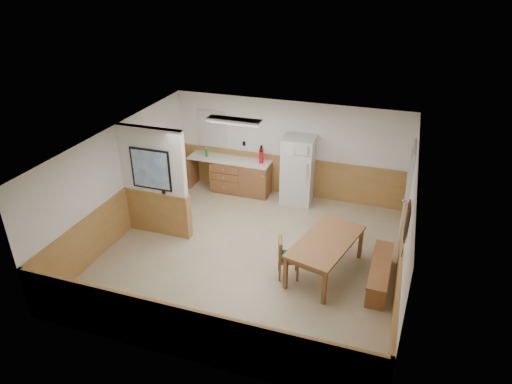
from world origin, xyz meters
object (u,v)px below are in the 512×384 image
(refrigerator, at_px, (298,170))
(dining_bench, at_px, (380,268))
(dining_table, at_px, (326,244))
(dining_chair, at_px, (284,254))
(fire_extinguisher, at_px, (261,155))
(soap_bottle, at_px, (207,153))

(refrigerator, height_order, dining_bench, refrigerator)
(refrigerator, height_order, dining_table, refrigerator)
(dining_table, height_order, dining_bench, dining_table)
(dining_table, xyz_separation_m, dining_chair, (-0.73, -0.36, -0.16))
(refrigerator, bearing_deg, fire_extinguisher, 173.69)
(dining_chair, relative_size, soap_bottle, 3.78)
(soap_bottle, bearing_deg, dining_table, -36.43)
(refrigerator, relative_size, soap_bottle, 7.68)
(dining_table, relative_size, dining_bench, 1.21)
(dining_chair, bearing_deg, fire_extinguisher, 97.03)
(dining_bench, xyz_separation_m, soap_bottle, (-4.78, 2.74, 0.67))
(dining_chair, xyz_separation_m, fire_extinguisher, (-1.49, 3.16, 0.61))
(dining_table, xyz_separation_m, soap_bottle, (-3.71, 2.74, 0.35))
(refrigerator, bearing_deg, soap_bottle, 177.55)
(dining_table, height_order, soap_bottle, soap_bottle)
(dining_bench, distance_m, dining_chair, 1.83)
(dining_table, bearing_deg, fire_extinguisher, 143.11)
(dining_bench, height_order, fire_extinguisher, fire_extinguisher)
(fire_extinguisher, distance_m, soap_bottle, 1.50)
(fire_extinguisher, bearing_deg, soap_bottle, -175.47)
(dining_table, relative_size, dining_chair, 2.35)
(dining_bench, distance_m, soap_bottle, 5.55)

